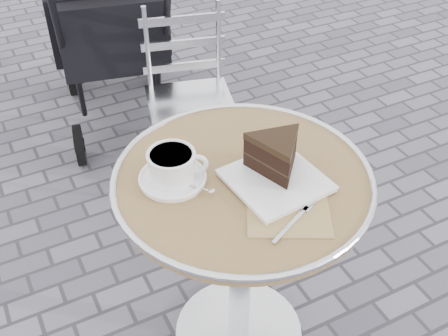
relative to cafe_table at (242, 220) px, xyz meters
name	(u,v)px	position (x,y,z in m)	size (l,w,h in m)	color
ground	(238,334)	(0.00, 0.00, -0.57)	(80.00, 80.00, 0.00)	slate
cafe_table	(242,220)	(0.00, 0.00, 0.00)	(0.72, 0.72, 0.74)	silver
cappuccino_set	(173,169)	(-0.17, 0.07, 0.21)	(0.18, 0.20, 0.09)	white
cake_plate_set	(277,161)	(0.08, -0.04, 0.22)	(0.30, 0.39, 0.13)	#9D7C56
bistro_chair	(187,77)	(0.24, 0.93, -0.07)	(0.44, 0.44, 0.80)	silver
baby_stroller	(108,22)	(0.09, 1.55, -0.05)	(0.71, 1.18, 1.15)	black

